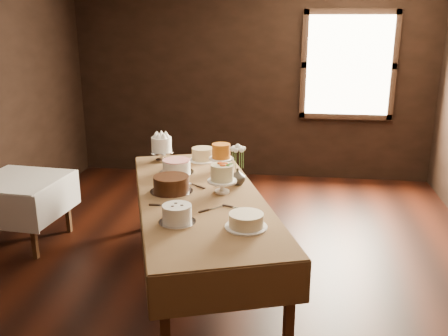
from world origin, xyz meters
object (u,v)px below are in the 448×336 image
side_table (20,186)px  cake_server_a (216,208)px  cake_chocolate (171,185)px  cake_caramel (221,158)px  cake_swirl (177,215)px  cake_meringue (162,150)px  cake_server_b (241,209)px  cake_lattice (177,167)px  cake_server_e (169,206)px  cake_cream (246,221)px  cake_server_c (192,184)px  cake_server_d (226,181)px  cake_speckled (203,155)px  display_table (200,201)px  flower_vase (238,176)px  cake_flowers (222,180)px

side_table → cake_server_a: (2.12, -0.80, 0.20)m
side_table → cake_chocolate: cake_chocolate is taller
side_table → cake_chocolate: bearing=-16.1°
cake_caramel → cake_swirl: bearing=-95.7°
cake_meringue → cake_server_b: cake_meringue is taller
cake_lattice → cake_server_e: bearing=-80.8°
cake_cream → cake_server_e: bearing=152.7°
cake_server_c → cake_server_d: size_ratio=1.00×
side_table → cake_cream: size_ratio=2.56×
cake_cream → cake_server_d: 1.03m
cake_caramel → side_table: bearing=-174.3°
cake_speckled → cake_server_d: (0.34, -0.65, -0.06)m
side_table → cake_server_d: 2.13m
cake_cream → cake_server_d: cake_cream is taller
display_table → cake_meringue: (-0.58, 0.95, 0.18)m
cake_lattice → cake_caramel: bearing=20.8°
side_table → cake_server_c: bearing=-8.4°
display_table → cake_swirl: size_ratio=9.98×
cake_server_b → flower_vase: 0.61m
cake_lattice → cake_server_b: 1.11m
cake_meringue → cake_flowers: (0.75, -0.87, -0.01)m
cake_cream → cake_caramel: bearing=105.5°
side_table → cake_swirl: (1.89, -1.13, 0.26)m
cake_server_e → flower_vase: (0.48, 0.61, 0.07)m
cake_speckled → cake_caramel: size_ratio=1.16×
display_table → cake_caramel: cake_caramel is taller
side_table → cake_caramel: size_ratio=3.21×
side_table → cake_caramel: cake_caramel is taller
display_table → cake_speckled: (-0.16, 1.02, 0.12)m
cake_cream → flower_vase: (-0.17, 0.94, 0.02)m
side_table → cake_chocolate: (1.69, -0.49, 0.26)m
cake_swirl → cake_cream: size_ratio=0.81×
cake_meringue → cake_swirl: bearing=-71.5°
cake_server_d → cake_chocolate: bearing=156.8°
cake_server_c → cake_swirl: bearing=131.5°
cake_cream → cake_chocolate: bearing=137.0°
cake_meringue → cake_swirl: cake_meringue is taller
cake_caramel → cake_swirl: size_ratio=0.99×
cake_swirl → cake_server_c: size_ratio=1.15×
cake_server_c → cake_server_e: bearing=119.3°
display_table → flower_vase: flower_vase is taller
side_table → display_table: bearing=-14.9°
side_table → flower_vase: flower_vase is taller
cake_lattice → display_table: bearing=-59.4°
cake_speckled → cake_flowers: size_ratio=1.23×
display_table → cake_flowers: cake_flowers is taller
cake_lattice → cake_meringue: bearing=122.5°
cake_server_d → cake_server_e: bearing=179.4°
cake_server_b → cake_server_c: same height
cake_speckled → cake_chocolate: 0.99m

